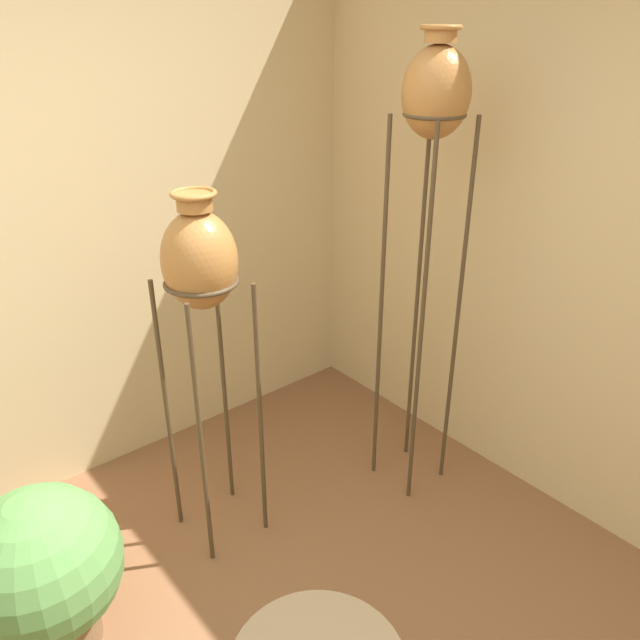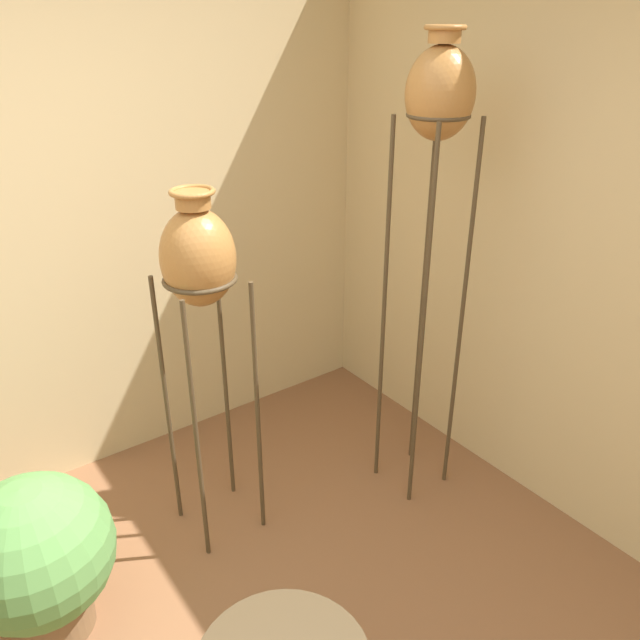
# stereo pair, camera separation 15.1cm
# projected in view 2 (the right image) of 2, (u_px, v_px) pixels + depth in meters

# --- Properties ---
(vase_stand_tall) EXTENTS (0.28, 0.28, 2.16)m
(vase_stand_tall) POSITION_uv_depth(u_px,v_px,m) (438.00, 115.00, 2.50)
(vase_stand_tall) COLOR #473823
(vase_stand_tall) RESTS_ON ground_plane
(vase_stand_medium) EXTENTS (0.31, 0.31, 1.61)m
(vase_stand_medium) POSITION_uv_depth(u_px,v_px,m) (199.00, 265.00, 2.44)
(vase_stand_medium) COLOR #473823
(vase_stand_medium) RESTS_ON ground_plane
(potted_plant) EXTENTS (0.58, 0.58, 0.70)m
(potted_plant) POSITION_uv_depth(u_px,v_px,m) (37.00, 557.00, 2.32)
(potted_plant) COLOR brown
(potted_plant) RESTS_ON ground_plane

